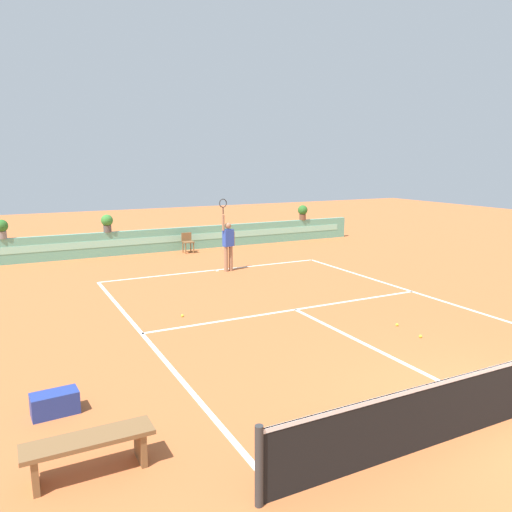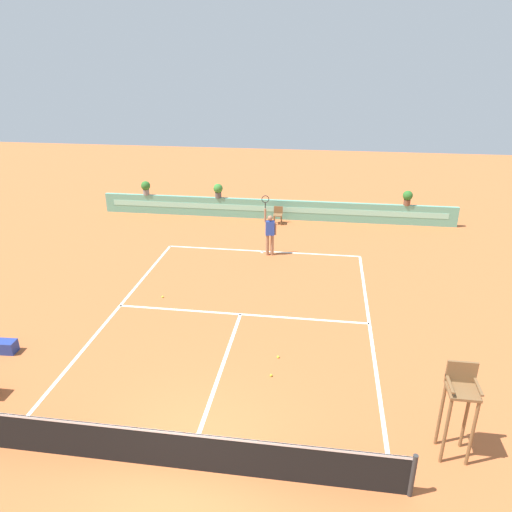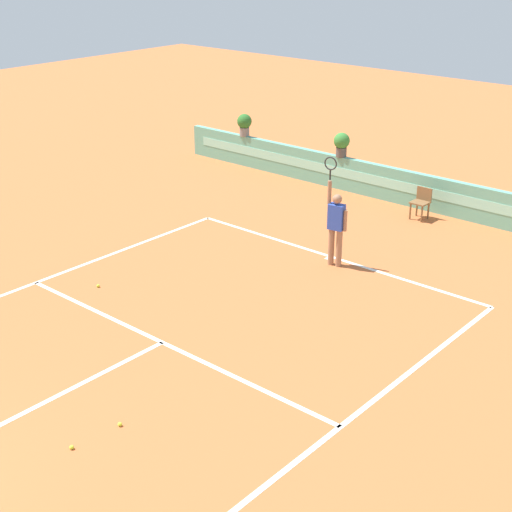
# 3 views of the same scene
# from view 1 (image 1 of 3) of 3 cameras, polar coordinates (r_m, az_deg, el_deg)

# --- Properties ---
(ground_plane) EXTENTS (60.00, 60.00, 0.00)m
(ground_plane) POSITION_cam_1_polar(r_m,az_deg,el_deg) (13.14, 5.39, -6.51)
(ground_plane) COLOR #BC6033
(court_lines) EXTENTS (8.32, 11.94, 0.01)m
(court_lines) POSITION_cam_1_polar(r_m,az_deg,el_deg) (13.73, 3.78, -5.71)
(court_lines) COLOR white
(court_lines) RESTS_ON ground
(back_wall_barrier) EXTENTS (18.00, 0.21, 1.00)m
(back_wall_barrier) POSITION_cam_1_polar(r_m,az_deg,el_deg) (22.28, -9.05, 1.89)
(back_wall_barrier) COLOR #60A88E
(back_wall_barrier) RESTS_ON ground
(ball_kid_chair) EXTENTS (0.44, 0.44, 0.85)m
(ball_kid_chair) POSITION_cam_1_polar(r_m,az_deg,el_deg) (21.69, -7.75, 1.63)
(ball_kid_chair) COLOR brown
(ball_kid_chair) RESTS_ON ground
(bench_courtside) EXTENTS (1.60, 0.44, 0.51)m
(bench_courtside) POSITION_cam_1_polar(r_m,az_deg,el_deg) (7.05, -18.36, -19.78)
(bench_courtside) COLOR brown
(bench_courtside) RESTS_ON ground
(gear_bag) EXTENTS (0.72, 0.40, 0.36)m
(gear_bag) POSITION_cam_1_polar(r_m,az_deg,el_deg) (8.74, -21.78, -15.21)
(gear_bag) COLOR navy
(gear_bag) RESTS_ON ground
(tennis_player) EXTENTS (0.61, 0.28, 2.58)m
(tennis_player) POSITION_cam_1_polar(r_m,az_deg,el_deg) (17.84, -3.17, 1.59)
(tennis_player) COLOR #9E7051
(tennis_player) RESTS_ON ground
(tennis_ball_near_baseline) EXTENTS (0.07, 0.07, 0.07)m
(tennis_ball_near_baseline) POSITION_cam_1_polar(r_m,az_deg,el_deg) (12.94, -8.33, -6.69)
(tennis_ball_near_baseline) COLOR #CCE033
(tennis_ball_near_baseline) RESTS_ON ground
(tennis_ball_mid_court) EXTENTS (0.07, 0.07, 0.07)m
(tennis_ball_mid_court) POSITION_cam_1_polar(r_m,az_deg,el_deg) (11.95, 18.10, -8.63)
(tennis_ball_mid_court) COLOR #CCE033
(tennis_ball_mid_court) RESTS_ON ground
(tennis_ball_by_sideline) EXTENTS (0.07, 0.07, 0.07)m
(tennis_ball_by_sideline) POSITION_cam_1_polar(r_m,az_deg,el_deg) (12.60, 15.66, -7.49)
(tennis_ball_by_sideline) COLOR #CCE033
(tennis_ball_by_sideline) RESTS_ON ground
(potted_plant_left) EXTENTS (0.48, 0.48, 0.72)m
(potted_plant_left) POSITION_cam_1_polar(r_m,az_deg,el_deg) (21.45, -16.49, 3.70)
(potted_plant_left) COLOR #514C47
(potted_plant_left) RESTS_ON back_wall_barrier
(potted_plant_far_right) EXTENTS (0.48, 0.48, 0.72)m
(potted_plant_far_right) POSITION_cam_1_polar(r_m,az_deg,el_deg) (24.94, 5.30, 5.03)
(potted_plant_far_right) COLOR brown
(potted_plant_far_right) RESTS_ON back_wall_barrier
(potted_plant_far_left) EXTENTS (0.48, 0.48, 0.72)m
(potted_plant_far_left) POSITION_cam_1_polar(r_m,az_deg,el_deg) (21.10, -26.83, 2.87)
(potted_plant_far_left) COLOR gray
(potted_plant_far_left) RESTS_ON back_wall_barrier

